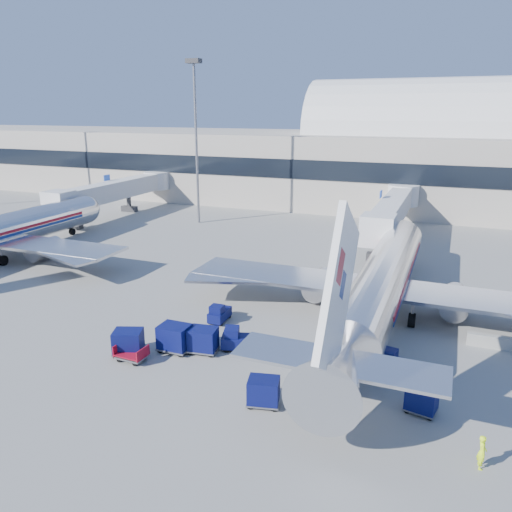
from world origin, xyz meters
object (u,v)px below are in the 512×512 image
at_px(tug_left, 219,313).
at_px(airliner_main, 381,282).
at_px(cart_train_c, 128,342).
at_px(ramp_worker, 482,452).
at_px(cart_solo_far, 422,399).
at_px(tug_lead, 238,339).
at_px(mast_west, 196,119).
at_px(cart_train_b, 175,337).
at_px(cart_solo_near, 264,391).
at_px(barrier_near, 490,341).
at_px(jetbridge_near, 394,209).
at_px(tug_right, 395,364).
at_px(cart_open_red, 132,355).
at_px(jetbridge_mid, 119,190).
at_px(cart_train_a, 203,340).

bearing_deg(tug_left, airliner_main, -65.28).
relative_size(cart_train_c, ramp_worker, 1.42).
bearing_deg(cart_solo_far, tug_lead, 177.19).
bearing_deg(mast_west, tug_left, -59.27).
distance_m(cart_train_b, cart_solo_near, 8.90).
height_order(mast_west, barrier_near, mast_west).
bearing_deg(cart_solo_far, mast_west, 143.30).
relative_size(jetbridge_near, barrier_near, 9.17).
distance_m(mast_west, barrier_near, 49.33).
distance_m(tug_right, ramp_worker, 8.75).
distance_m(cart_solo_far, cart_open_red, 18.26).
height_order(mast_west, tug_left, mast_west).
relative_size(jetbridge_mid, tug_right, 10.87).
height_order(barrier_near, cart_train_b, cart_train_b).
relative_size(airliner_main, cart_train_a, 17.19).
distance_m(jetbridge_near, cart_train_a, 37.91).
bearing_deg(cart_train_c, cart_open_red, -62.44).
relative_size(cart_solo_far, cart_open_red, 0.92).
height_order(jetbridge_near, cart_train_c, jetbridge_near).
distance_m(jetbridge_mid, tug_lead, 50.92).
bearing_deg(tug_lead, mast_west, 104.70).
xyz_separation_m(tug_right, tug_left, (-13.80, 3.16, -0.03)).
distance_m(cart_train_a, cart_train_b, 1.98).
distance_m(airliner_main, barrier_near, 8.74).
distance_m(mast_west, cart_train_a, 43.47).
height_order(tug_lead, cart_solo_near, tug_lead).
xyz_separation_m(cart_train_a, ramp_worker, (17.32, -5.43, -0.08)).
bearing_deg(jetbridge_near, cart_open_red, -106.34).
bearing_deg(ramp_worker, mast_west, 35.50).
xyz_separation_m(jetbridge_near, cart_train_c, (-12.36, -39.18, -2.99)).
xyz_separation_m(tug_left, cart_train_b, (-0.62, -5.62, 0.34)).
bearing_deg(cart_solo_far, airliner_main, 119.75).
relative_size(tug_lead, cart_open_red, 1.33).
xyz_separation_m(airliner_main, cart_solo_near, (-4.12, -15.06, -2.07)).
relative_size(jetbridge_near, jetbridge_mid, 1.00).
relative_size(cart_train_b, cart_solo_far, 1.13).
bearing_deg(airliner_main, tug_right, -75.40).
relative_size(barrier_near, tug_right, 1.19).
relative_size(jetbridge_mid, cart_train_a, 12.69).
relative_size(barrier_near, cart_open_red, 1.46).
distance_m(jetbridge_mid, cart_open_red, 50.16).
bearing_deg(jetbridge_mid, cart_solo_far, -38.62).
height_order(jetbridge_near, cart_solo_near, jetbridge_near).
distance_m(cart_train_a, cart_train_c, 5.03).
distance_m(barrier_near, cart_solo_near, 17.45).
xyz_separation_m(cart_train_b, cart_solo_near, (8.02, -3.84, -0.15)).
height_order(barrier_near, cart_solo_near, cart_solo_near).
xyz_separation_m(tug_lead, cart_train_b, (-3.94, -1.85, 0.27)).
bearing_deg(tug_right, cart_solo_near, -125.84).
height_order(cart_train_b, ramp_worker, cart_train_b).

